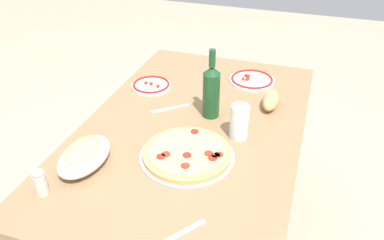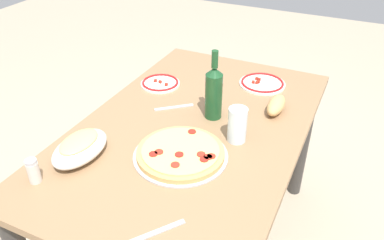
# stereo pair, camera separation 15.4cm
# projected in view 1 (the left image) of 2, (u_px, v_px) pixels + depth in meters

# --- Properties ---
(dining_table) EXTENTS (1.38, 0.85, 0.73)m
(dining_table) POSITION_uv_depth(u_px,v_px,m) (192.00, 150.00, 1.63)
(dining_table) COLOR #93704C
(dining_table) RESTS_ON ground
(pepperoni_pizza) EXTENTS (0.34, 0.34, 0.03)m
(pepperoni_pizza) POSITION_uv_depth(u_px,v_px,m) (187.00, 154.00, 1.39)
(pepperoni_pizza) COLOR #B7B7BC
(pepperoni_pizza) RESTS_ON dining_table
(baked_pasta_dish) EXTENTS (0.24, 0.15, 0.08)m
(baked_pasta_dish) POSITION_uv_depth(u_px,v_px,m) (84.00, 155.00, 1.34)
(baked_pasta_dish) COLOR white
(baked_pasta_dish) RESTS_ON dining_table
(wine_bottle) EXTENTS (0.07, 0.07, 0.29)m
(wine_bottle) POSITION_uv_depth(u_px,v_px,m) (211.00, 90.00, 1.57)
(wine_bottle) COLOR #194723
(wine_bottle) RESTS_ON dining_table
(water_glass) EXTENTS (0.07, 0.07, 0.14)m
(water_glass) POSITION_uv_depth(u_px,v_px,m) (239.00, 122.00, 1.46)
(water_glass) COLOR silver
(water_glass) RESTS_ON dining_table
(side_plate_near) EXTENTS (0.18, 0.18, 0.02)m
(side_plate_near) POSITION_uv_depth(u_px,v_px,m) (151.00, 85.00, 1.84)
(side_plate_near) COLOR white
(side_plate_near) RESTS_ON dining_table
(side_plate_far) EXTENTS (0.22, 0.22, 0.02)m
(side_plate_far) POSITION_uv_depth(u_px,v_px,m) (252.00, 80.00, 1.89)
(side_plate_far) COLOR white
(side_plate_far) RESTS_ON dining_table
(bread_loaf) EXTENTS (0.16, 0.07, 0.06)m
(bread_loaf) POSITION_uv_depth(u_px,v_px,m) (271.00, 100.00, 1.68)
(bread_loaf) COLOR tan
(bread_loaf) RESTS_ON dining_table
(spice_shaker) EXTENTS (0.04, 0.04, 0.09)m
(spice_shaker) POSITION_uv_depth(u_px,v_px,m) (40.00, 183.00, 1.22)
(spice_shaker) COLOR silver
(spice_shaker) RESTS_ON dining_table
(fork_left) EXTENTS (0.12, 0.14, 0.00)m
(fork_left) POSITION_uv_depth(u_px,v_px,m) (170.00, 109.00, 1.67)
(fork_left) COLOR #B7B7BC
(fork_left) RESTS_ON dining_table
(fork_right) EXTENTS (0.15, 0.11, 0.00)m
(fork_right) POSITION_uv_depth(u_px,v_px,m) (180.00, 234.00, 1.10)
(fork_right) COLOR #B7B7BC
(fork_right) RESTS_ON dining_table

